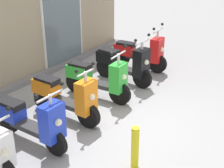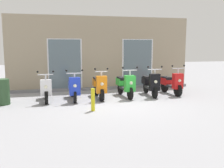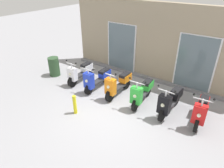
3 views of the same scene
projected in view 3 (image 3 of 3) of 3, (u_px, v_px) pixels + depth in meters
name	position (u px, v px, depth m)	size (l,w,h in m)	color
ground_plane	(114.00, 114.00, 6.95)	(40.00, 40.00, 0.00)	#939399
storefront_facade	(157.00, 45.00, 8.52)	(8.35, 0.50, 3.30)	gray
scooter_white	(80.00, 72.00, 8.76)	(0.59, 1.54, 1.16)	black
scooter_blue	(97.00, 78.00, 8.23)	(0.61, 1.60, 1.18)	black
scooter_orange	(118.00, 84.00, 7.80)	(0.52, 1.63, 1.21)	black
scooter_green	(142.00, 92.00, 7.27)	(0.63, 1.63, 1.23)	black
scooter_black	(170.00, 101.00, 6.74)	(0.61, 1.59, 1.24)	black
scooter_red	(201.00, 110.00, 6.36)	(0.61, 1.54, 1.25)	black
curb_bollard	(75.00, 105.00, 6.81)	(0.12, 0.12, 0.70)	yellow
trash_bin	(54.00, 67.00, 9.34)	(0.48, 0.48, 0.88)	#2D4C2D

